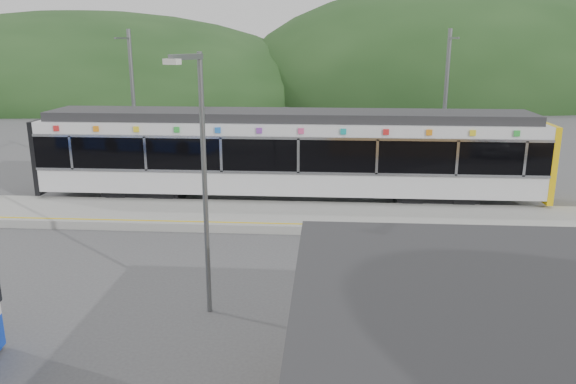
{
  "coord_description": "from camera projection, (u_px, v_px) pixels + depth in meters",
  "views": [
    {
      "loc": [
        1.86,
        -16.61,
        6.5
      ],
      "look_at": [
        0.62,
        1.0,
        1.73
      ],
      "focal_mm": 35.0,
      "sensor_mm": 36.0,
      "label": 1
    }
  ],
  "objects": [
    {
      "name": "hills",
      "position": [
        434.0,
        208.0,
        22.49
      ],
      "size": [
        146.0,
        149.0,
        26.0
      ],
      "color": "#1E3D19",
      "rests_on": "ground"
    },
    {
      "name": "yellow_line",
      "position": [
        273.0,
        223.0,
        19.67
      ],
      "size": [
        26.0,
        0.1,
        0.01
      ],
      "primitive_type": "cube",
      "color": "yellow",
      "rests_on": "platform"
    },
    {
      "name": "ground",
      "position": [
        266.0,
        252.0,
        17.82
      ],
      "size": [
        120.0,
        120.0,
        0.0
      ],
      "primitive_type": "plane",
      "color": "#4C4C4F",
      "rests_on": "ground"
    },
    {
      "name": "lamp_post",
      "position": [
        203.0,
        165.0,
        12.85
      ],
      "size": [
        0.54,
        1.15,
        6.27
      ],
      "rotation": [
        0.0,
        0.0,
        -0.42
      ],
      "color": "slate",
      "rests_on": "ground"
    },
    {
      "name": "catenary_mast_west",
      "position": [
        133.0,
        105.0,
        25.59
      ],
      "size": [
        0.18,
        1.8,
        7.0
      ],
      "color": "slate",
      "rests_on": "ground"
    },
    {
      "name": "platform",
      "position": [
        276.0,
        216.0,
        20.96
      ],
      "size": [
        26.0,
        3.2,
        0.3
      ],
      "primitive_type": "cube",
      "color": "#9E9E99",
      "rests_on": "ground"
    },
    {
      "name": "train",
      "position": [
        288.0,
        152.0,
        23.04
      ],
      "size": [
        20.44,
        3.01,
        3.74
      ],
      "color": "black",
      "rests_on": "ground"
    },
    {
      "name": "catenary_mast_east",
      "position": [
        445.0,
        108.0,
        24.63
      ],
      "size": [
        0.18,
        1.8,
        7.0
      ],
      "color": "slate",
      "rests_on": "ground"
    }
  ]
}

